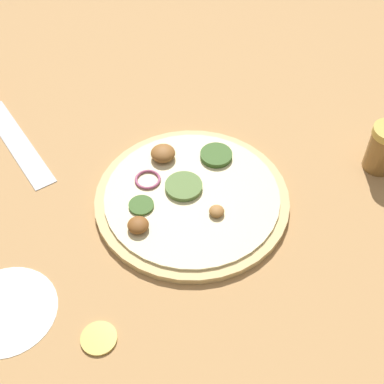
{
  "coord_description": "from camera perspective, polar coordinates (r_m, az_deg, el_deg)",
  "views": [
    {
      "loc": [
        0.45,
        -0.23,
        0.61
      ],
      "look_at": [
        0.0,
        0.0,
        0.02
      ],
      "focal_mm": 50.0,
      "sensor_mm": 36.0,
      "label": 1
    }
  ],
  "objects": [
    {
      "name": "flour_patch",
      "position": [
        0.73,
        -19.21,
        -11.84
      ],
      "size": [
        0.13,
        0.13,
        0.0
      ],
      "color": "white",
      "rests_on": "ground_plane"
    },
    {
      "name": "loose_cap",
      "position": [
        0.68,
        -9.93,
        -15.05
      ],
      "size": [
        0.05,
        0.05,
        0.01
      ],
      "color": "gold",
      "rests_on": "ground_plane"
    },
    {
      "name": "pizza",
      "position": [
        0.79,
        -0.14,
        -0.47
      ],
      "size": [
        0.29,
        0.29,
        0.03
      ],
      "color": "#D6B77A",
      "rests_on": "ground_plane"
    },
    {
      "name": "spice_jar",
      "position": [
        0.86,
        19.78,
        4.46
      ],
      "size": [
        0.05,
        0.05,
        0.08
      ],
      "color": "olive",
      "rests_on": "ground_plane"
    },
    {
      "name": "ground_plane",
      "position": [
        0.79,
        -0.0,
        -0.99
      ],
      "size": [
        3.0,
        3.0,
        0.0
      ],
      "primitive_type": "plane",
      "color": "tan"
    }
  ]
}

